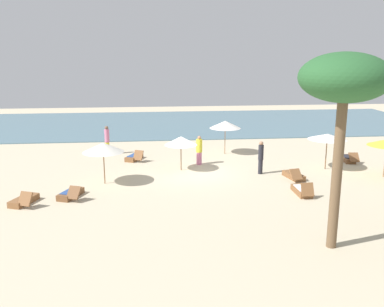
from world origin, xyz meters
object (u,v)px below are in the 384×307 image
at_px(lounger_2, 24,200).
at_px(person_2, 261,157).
at_px(lounger_1, 134,157).
at_px(lounger_3, 294,176).
at_px(palm_1, 344,82).
at_px(lounger_0, 348,159).
at_px(person_1, 107,140).
at_px(umbrella_4, 225,125).
at_px(umbrella_3, 181,141).
at_px(lounger_4, 302,191).
at_px(umbrella_2, 103,147).
at_px(umbrella_1, 327,137).
at_px(person_0, 199,150).
at_px(lounger_5, 71,194).

xyz_separation_m(lounger_2, person_2, (11.77, 3.69, 0.79)).
relative_size(lounger_1, lounger_3, 0.98).
distance_m(lounger_3, palm_1, 9.91).
bearing_deg(lounger_0, person_1, 167.01).
bearing_deg(umbrella_4, lounger_1, -169.68).
bearing_deg(lounger_3, lounger_0, 35.48).
relative_size(umbrella_4, lounger_1, 1.27).
xyz_separation_m(umbrella_3, lounger_4, (5.42, -4.90, -1.54)).
xyz_separation_m(umbrella_2, palm_1, (8.57, -8.27, 3.80)).
bearing_deg(person_2, lounger_2, -162.61).
distance_m(umbrella_1, lounger_3, 3.46).
bearing_deg(lounger_1, lounger_2, -121.89).
height_order(umbrella_3, lounger_0, umbrella_3).
height_order(umbrella_2, lounger_3, umbrella_2).
relative_size(umbrella_1, umbrella_2, 1.03).
height_order(umbrella_4, person_0, umbrella_4).
xyz_separation_m(lounger_0, person_1, (-15.03, 3.47, 0.81)).
bearing_deg(umbrella_1, umbrella_2, -173.06).
bearing_deg(lounger_3, palm_1, -100.13).
bearing_deg(umbrella_2, umbrella_1, 6.94).
xyz_separation_m(lounger_5, person_1, (0.94, 8.60, 0.80)).
relative_size(lounger_0, lounger_4, 1.08).
bearing_deg(lounger_4, lounger_0, 48.97).
distance_m(umbrella_3, person_1, 6.36).
bearing_deg(person_0, umbrella_2, -147.79).
height_order(lounger_1, lounger_2, lounger_2).
distance_m(umbrella_1, lounger_5, 14.40).
bearing_deg(lounger_5, lounger_3, 9.31).
bearing_deg(palm_1, lounger_5, 147.93).
relative_size(umbrella_3, lounger_1, 1.12).
bearing_deg(palm_1, umbrella_1, 68.25).
bearing_deg(umbrella_2, umbrella_3, 27.81).
bearing_deg(person_2, lounger_1, 151.44).
xyz_separation_m(umbrella_3, person_0, (1.19, 1.17, -0.84)).
height_order(lounger_5, person_0, person_0).
xyz_separation_m(lounger_4, person_2, (-1.08, 3.67, 0.78)).
bearing_deg(lounger_1, person_0, -20.33).
xyz_separation_m(lounger_2, lounger_4, (12.85, 0.02, 0.01)).
bearing_deg(lounger_5, lounger_2, -160.34).
xyz_separation_m(umbrella_1, lounger_0, (2.12, 1.56, -1.74)).
distance_m(lounger_0, person_0, 9.31).
bearing_deg(lounger_5, person_1, 83.79).
bearing_deg(umbrella_4, umbrella_3, -130.95).
xyz_separation_m(umbrella_4, lounger_3, (2.67, -6.07, -1.81)).
bearing_deg(lounger_1, lounger_4, -42.67).
bearing_deg(lounger_4, lounger_5, 176.48).
xyz_separation_m(lounger_1, person_2, (7.08, -3.85, 0.78)).
distance_m(umbrella_2, lounger_5, 3.01).
relative_size(lounger_0, lounger_2, 1.01).
distance_m(lounger_4, palm_1, 7.90).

